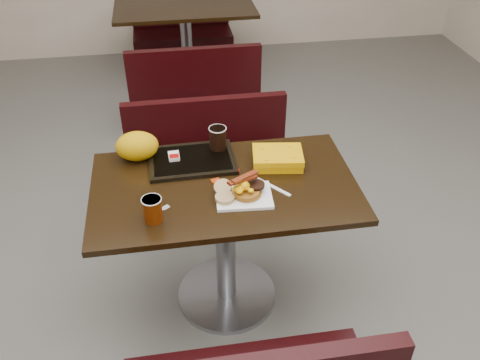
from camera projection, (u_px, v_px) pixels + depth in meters
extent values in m
cube|color=slate|center=(227.00, 296.00, 2.75)|extent=(6.00, 7.00, 0.01)
cube|color=white|center=(244.00, 196.00, 2.23)|extent=(0.26, 0.21, 0.01)
cylinder|color=#9D671A|center=(247.00, 192.00, 2.22)|extent=(0.15, 0.15, 0.03)
cylinder|color=black|center=(256.00, 185.00, 2.23)|extent=(0.09, 0.09, 0.01)
ellipsoid|color=#E19804|center=(244.00, 187.00, 2.19)|extent=(0.09, 0.08, 0.04)
cylinder|color=tan|center=(225.00, 198.00, 2.19)|extent=(0.10, 0.10, 0.02)
cylinder|color=tan|center=(223.00, 187.00, 2.23)|extent=(0.09, 0.10, 0.05)
cylinder|color=#892C05|center=(153.00, 210.00, 2.08)|extent=(0.10, 0.10, 0.11)
cube|color=white|center=(273.00, 187.00, 2.29)|extent=(0.13, 0.16, 0.00)
cube|color=#C23008|center=(216.00, 181.00, 2.32)|extent=(0.05, 0.04, 0.01)
cube|color=#8C0504|center=(235.00, 172.00, 2.38)|extent=(0.05, 0.04, 0.01)
cube|color=black|center=(192.00, 160.00, 2.45)|extent=(0.41, 0.30, 0.02)
cube|color=silver|center=(174.00, 156.00, 2.45)|extent=(0.05, 0.07, 0.02)
cylinder|color=black|center=(218.00, 138.00, 2.49)|extent=(0.10, 0.10, 0.11)
cube|color=#DA9503|center=(278.00, 158.00, 2.43)|extent=(0.26, 0.21, 0.06)
ellipsoid|color=#CF9106|center=(137.00, 146.00, 2.44)|extent=(0.24, 0.21, 0.14)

